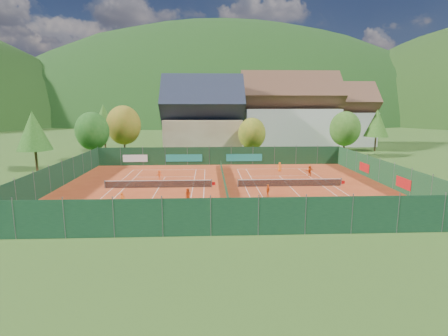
% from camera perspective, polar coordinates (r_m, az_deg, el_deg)
% --- Properties ---
extents(ground, '(600.00, 600.00, 0.00)m').
position_cam_1_polar(ground, '(42.57, 0.12, -3.16)').
color(ground, '#2C4E18').
rests_on(ground, ground).
extents(clay_pad, '(40.00, 32.00, 0.01)m').
position_cam_1_polar(clay_pad, '(42.56, 0.12, -3.12)').
color(clay_pad, '#A63818').
rests_on(clay_pad, ground).
extents(court_markings_left, '(11.03, 23.83, 0.00)m').
position_cam_1_polar(court_markings_left, '(42.95, -10.62, -3.17)').
color(court_markings_left, white).
rests_on(court_markings_left, ground).
extents(court_markings_right, '(11.03, 23.83, 0.00)m').
position_cam_1_polar(court_markings_right, '(43.67, 10.68, -2.95)').
color(court_markings_right, white).
rests_on(court_markings_right, ground).
extents(tennis_net_left, '(13.30, 0.10, 1.02)m').
position_cam_1_polar(tennis_net_left, '(42.81, -10.44, -2.53)').
color(tennis_net_left, '#59595B').
rests_on(tennis_net_left, ground).
extents(tennis_net_right, '(13.30, 0.10, 1.02)m').
position_cam_1_polar(tennis_net_right, '(43.59, 10.90, -2.31)').
color(tennis_net_right, '#59595B').
rests_on(tennis_net_right, ground).
extents(court_divider, '(0.03, 28.80, 1.00)m').
position_cam_1_polar(court_divider, '(42.45, 0.12, -2.47)').
color(court_divider, '#13351D').
rests_on(court_divider, ground).
extents(fence_north, '(40.00, 0.10, 3.00)m').
position_cam_1_polar(fence_north, '(57.98, -1.07, 1.95)').
color(fence_north, '#13351D').
rests_on(fence_north, ground).
extents(fence_south, '(40.00, 0.04, 3.00)m').
position_cam_1_polar(fence_south, '(26.78, 1.75, -7.95)').
color(fence_south, '#143721').
rests_on(fence_south, ground).
extents(fence_west, '(0.04, 32.00, 3.00)m').
position_cam_1_polar(fence_west, '(45.90, -25.69, -1.26)').
color(fence_west, '#12331E').
rests_on(fence_west, ground).
extents(fence_east, '(0.09, 32.00, 3.00)m').
position_cam_1_polar(fence_east, '(47.61, 24.93, -0.84)').
color(fence_east, '#153C1E').
rests_on(fence_east, ground).
extents(chalet, '(16.20, 12.00, 16.00)m').
position_cam_1_polar(chalet, '(71.44, -3.45, 7.66)').
color(chalet, beige).
rests_on(chalet, ground).
extents(hotel_block_a, '(21.60, 11.00, 17.25)m').
position_cam_1_polar(hotel_block_a, '(79.45, 10.60, 8.32)').
color(hotel_block_a, silver).
rests_on(hotel_block_a, ground).
extents(hotel_block_b, '(17.28, 10.00, 15.50)m').
position_cam_1_polar(hotel_block_b, '(91.20, 18.10, 7.74)').
color(hotel_block_b, silver).
rests_on(hotel_block_b, ground).
extents(tree_west_front, '(5.72, 5.72, 8.69)m').
position_cam_1_polar(tree_west_front, '(64.70, -20.73, 5.65)').
color(tree_west_front, '#442E18').
rests_on(tree_west_front, ground).
extents(tree_west_mid, '(6.44, 6.44, 9.78)m').
position_cam_1_polar(tree_west_mid, '(69.35, -16.07, 6.74)').
color(tree_west_mid, '#4E2D1B').
rests_on(tree_west_mid, ground).
extents(tree_west_back, '(5.60, 5.60, 10.00)m').
position_cam_1_polar(tree_west_back, '(78.58, -19.04, 7.45)').
color(tree_west_back, '#422D17').
rests_on(tree_west_back, ground).
extents(tree_center, '(5.01, 5.01, 7.60)m').
position_cam_1_polar(tree_center, '(64.06, 4.58, 5.64)').
color(tree_center, '#462819').
rests_on(tree_center, ground).
extents(tree_east_front, '(5.72, 5.72, 8.69)m').
position_cam_1_polar(tree_east_front, '(70.46, 19.15, 6.08)').
color(tree_east_front, '#483219').
rests_on(tree_east_front, ground).
extents(tree_east_mid, '(5.04, 5.04, 9.00)m').
position_cam_1_polar(tree_east_mid, '(81.78, 23.68, 6.76)').
color(tree_east_mid, '#4C321B').
rests_on(tree_east_mid, ground).
extents(tree_west_side, '(5.04, 5.04, 9.00)m').
position_cam_1_polar(tree_west_side, '(59.50, -28.67, 5.36)').
color(tree_west_side, '#49341A').
rests_on(tree_west_side, ground).
extents(tree_east_back, '(7.15, 7.15, 10.86)m').
position_cam_1_polar(tree_east_back, '(86.08, 16.53, 7.79)').
color(tree_east_back, '#422717').
rests_on(tree_east_back, ground).
extents(mountain_backdrop, '(820.00, 530.00, 242.00)m').
position_cam_1_polar(mountain_backdrop, '(280.92, 3.70, 0.12)').
color(mountain_backdrop, black).
rests_on(mountain_backdrop, ground).
extents(ball_hopper, '(0.34, 0.34, 0.80)m').
position_cam_1_polar(ball_hopper, '(36.15, 23.27, -5.52)').
color(ball_hopper, slate).
rests_on(ball_hopper, ground).
extents(loose_ball_0, '(0.07, 0.07, 0.07)m').
position_cam_1_polar(loose_ball_0, '(38.55, -11.84, -4.73)').
color(loose_ball_0, '#CCD833').
rests_on(loose_ball_0, ground).
extents(loose_ball_1, '(0.07, 0.07, 0.07)m').
position_cam_1_polar(loose_ball_1, '(36.41, 9.99, -5.56)').
color(loose_ball_1, '#CCD833').
rests_on(loose_ball_1, ground).
extents(loose_ball_2, '(0.07, 0.07, 0.07)m').
position_cam_1_polar(loose_ball_2, '(48.01, 1.79, -1.55)').
color(loose_ball_2, '#CCD833').
rests_on(loose_ball_2, ground).
extents(player_left_near, '(0.62, 0.53, 1.45)m').
position_cam_1_polar(player_left_near, '(35.57, -16.26, -5.04)').
color(player_left_near, '#E85B14').
rests_on(player_left_near, ground).
extents(player_left_mid, '(0.90, 0.82, 1.51)m').
position_cam_1_polar(player_left_mid, '(35.84, -5.92, -4.51)').
color(player_left_mid, '#D04412').
rests_on(player_left_mid, ground).
extents(player_left_far, '(0.87, 0.55, 1.28)m').
position_cam_1_polar(player_left_far, '(47.38, -10.49, -1.13)').
color(player_left_far, '#EF4D15').
rests_on(player_left_far, ground).
extents(player_right_near, '(0.70, 0.84, 1.34)m').
position_cam_1_polar(player_right_near, '(38.43, 7.18, -3.66)').
color(player_right_near, '#DA5213').
rests_on(player_right_near, ground).
extents(player_right_far_a, '(0.73, 0.53, 1.36)m').
position_cam_1_polar(player_right_far_a, '(53.17, 9.08, 0.20)').
color(player_right_far_a, orange).
rests_on(player_right_far_a, ground).
extents(player_right_far_b, '(1.44, 1.01, 1.49)m').
position_cam_1_polar(player_right_far_b, '(50.51, 13.81, -0.43)').
color(player_right_far_b, '#DC5113').
rests_on(player_right_far_b, ground).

